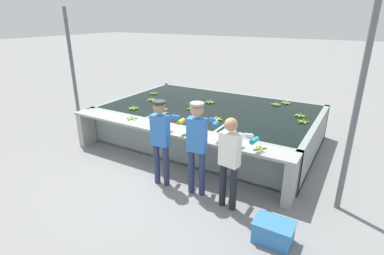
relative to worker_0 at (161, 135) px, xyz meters
The scene contains 24 objects.
ground_plane 1.06m from the worker_0, 125.01° to the left, with size 80.00×80.00×0.00m, color gray.
wash_tank 2.47m from the worker_0, 95.47° to the left, with size 5.08×3.25×0.87m.
work_ledge 0.69m from the worker_0, 112.55° to the left, with size 5.08×0.45×0.87m.
worker_0 is the anchor object (origin of this frame).
worker_1 0.73m from the worker_0, ahead, with size 0.48×0.74×1.68m.
worker_2 1.38m from the worker_0, ahead, with size 0.47×0.73×1.56m.
banana_bunch_floating_0 2.73m from the worker_0, 98.67° to the left, with size 0.28×0.28×0.08m.
banana_bunch_floating_1 2.04m from the worker_0, 105.23° to the left, with size 0.24×0.24×0.08m.
banana_bunch_floating_2 1.60m from the worker_0, 125.08° to the left, with size 0.28×0.27×0.08m.
banana_bunch_floating_3 3.09m from the worker_0, 49.69° to the left, with size 0.28×0.27×0.08m.
banana_bunch_floating_4 3.31m from the worker_0, 55.91° to the left, with size 0.26×0.28×0.08m.
banana_bunch_floating_5 2.81m from the worker_0, 131.47° to the left, with size 0.26×0.28×0.08m.
banana_bunch_floating_6 1.60m from the worker_0, 78.11° to the left, with size 0.28×0.27×0.08m.
banana_bunch_floating_7 3.86m from the worker_0, 70.08° to the left, with size 0.26×0.28×0.08m.
banana_bunch_floating_8 3.50m from the worker_0, 129.68° to the left, with size 0.28×0.27×0.08m.
banana_bunch_floating_9 3.55m from the worker_0, 71.34° to the left, with size 0.28×0.28×0.08m.
banana_bunch_floating_10 2.17m from the worker_0, 144.39° to the left, with size 0.27×0.28×0.08m.
banana_bunch_ledge_0 0.57m from the worker_0, 58.45° to the left, with size 0.26×0.28×0.08m.
banana_bunch_ledge_1 1.74m from the worker_0, 18.22° to the left, with size 0.23×0.23×0.08m.
banana_bunch_ledge_2 1.43m from the worker_0, 152.86° to the left, with size 0.28×0.27×0.08m.
knife_0 0.76m from the worker_0, 136.94° to the left, with size 0.18×0.33×0.02m.
crate 2.46m from the worker_0, 12.58° to the right, with size 0.55×0.39×0.32m.
support_post_left 3.89m from the worker_0, 162.62° to the left, with size 0.09×0.09×3.20m.
support_post_right 3.13m from the worker_0, 15.85° to the left, with size 0.09×0.09×3.20m.
Camera 1 is at (3.24, -4.33, 2.99)m, focal length 28.00 mm.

